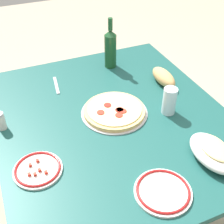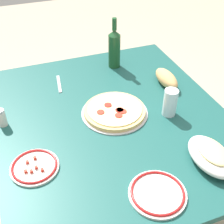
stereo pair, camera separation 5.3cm
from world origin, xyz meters
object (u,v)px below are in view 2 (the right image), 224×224
water_glass (170,102)px  side_plate_far (35,167)px  pepperoni_pizza (115,111)px  baked_pasta_dish (211,155)px  side_plate_near (158,193)px  wine_bottle (114,48)px  dining_table (112,133)px  spice_shaker (2,118)px  bread_loaf (166,79)px

water_glass → side_plate_far: bearing=100.4°
pepperoni_pizza → baked_pasta_dish: size_ratio=1.35×
side_plate_near → side_plate_far: side_plate_far is taller
pepperoni_pizza → side_plate_near: pepperoni_pizza is taller
baked_pasta_dish → side_plate_near: bearing=104.6°
wine_bottle → side_plate_far: 0.88m
dining_table → baked_pasta_dish: (-0.41, -0.27, 0.15)m
pepperoni_pizza → water_glass: water_glass is taller
dining_table → spice_shaker: bearing=76.3°
wine_bottle → baked_pasta_dish: bearing=-174.1°
dining_table → bread_loaf: bearing=-66.7°
bread_loaf → spice_shaker: size_ratio=2.28×
pepperoni_pizza → spice_shaker: bearing=79.1°
pepperoni_pizza → bread_loaf: size_ratio=1.63×
bread_loaf → pepperoni_pizza: bearing=111.6°
dining_table → pepperoni_pizza: (0.02, -0.02, 0.12)m
bread_loaf → side_plate_near: bearing=149.7°
spice_shaker → baked_pasta_dish: bearing=-124.7°
baked_pasta_dish → water_glass: water_glass is taller
wine_bottle → spice_shaker: size_ratio=3.43×
pepperoni_pizza → bread_loaf: bearing=-68.4°
dining_table → water_glass: water_glass is taller
pepperoni_pizza → side_plate_far: 0.47m
side_plate_far → wine_bottle: bearing=-42.0°
baked_pasta_dish → water_glass: bearing=0.5°
water_glass → bread_loaf: water_glass is taller
side_plate_far → bread_loaf: size_ratio=0.98×
wine_bottle → water_glass: bearing=-170.7°
pepperoni_pizza → water_glass: 0.27m
spice_shaker → side_plate_far: bearing=-163.4°
dining_table → baked_pasta_dish: bearing=-146.5°
wine_bottle → water_glass: wine_bottle is taller
dining_table → wine_bottle: wine_bottle is taller
water_glass → bread_loaf: bearing=-25.2°
dining_table → pepperoni_pizza: size_ratio=3.91×
dining_table → side_plate_far: bearing=116.0°
dining_table → side_plate_far: side_plate_far is taller
pepperoni_pizza → water_glass: size_ratio=2.37×
baked_pasta_dish → spice_shaker: 0.93m
water_glass → spice_shaker: 0.78m
baked_pasta_dish → dining_table: bearing=33.5°
wine_bottle → side_plate_far: wine_bottle is taller
wine_bottle → bread_loaf: wine_bottle is taller
pepperoni_pizza → wine_bottle: size_ratio=1.09×
water_glass → baked_pasta_dish: bearing=-179.5°
wine_bottle → side_plate_far: (-0.65, 0.58, -0.11)m
pepperoni_pizza → side_plate_far: bearing=117.2°
side_plate_far → spice_shaker: 0.33m
water_glass → side_plate_near: bearing=146.9°
dining_table → water_glass: size_ratio=9.30×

